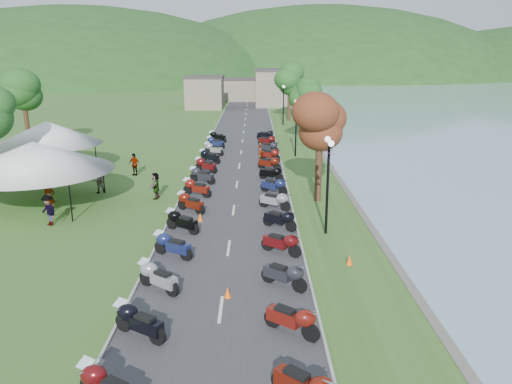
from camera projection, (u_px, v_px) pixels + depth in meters
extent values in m
cube|color=#39393C|center=(241.00, 152.00, 47.34)|extent=(7.00, 120.00, 0.02)
cube|color=gray|center=(236.00, 90.00, 89.96)|extent=(18.00, 16.00, 5.00)
imported|color=slate|center=(51.00, 212.00, 29.76)|extent=(0.79, 0.70, 1.78)
imported|color=slate|center=(100.00, 193.00, 33.75)|extent=(0.91, 0.73, 1.65)
imported|color=slate|center=(50.00, 225.00, 27.47)|extent=(1.17, 1.03, 1.73)
cone|color=#F2590C|center=(228.00, 292.00, 19.31)|extent=(0.29, 0.29, 0.46)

